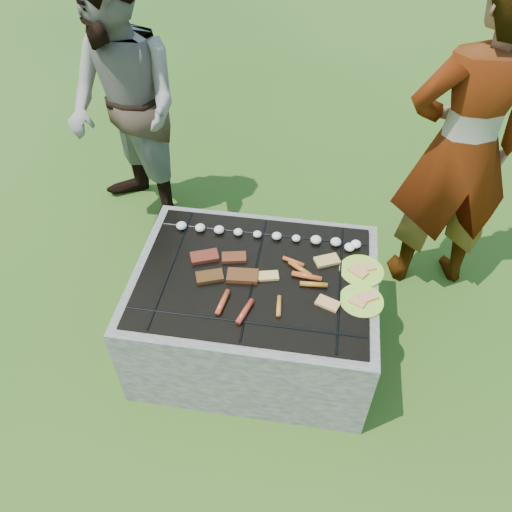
{
  "coord_description": "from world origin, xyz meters",
  "views": [
    {
      "loc": [
        0.28,
        -1.78,
        2.54
      ],
      "look_at": [
        0.0,
        0.05,
        0.7
      ],
      "focal_mm": 35.0,
      "sensor_mm": 36.0,
      "label": 1
    }
  ],
  "objects": [
    {
      "name": "sausages",
      "position": [
        0.14,
        -0.09,
        0.63
      ],
      "size": [
        0.54,
        0.49,
        0.03
      ],
      "color": "orange",
      "rests_on": "fire_pit"
    },
    {
      "name": "plate_far",
      "position": [
        0.56,
        0.11,
        0.61
      ],
      "size": [
        0.27,
        0.27,
        0.03
      ],
      "color": "#D6EF39",
      "rests_on": "fire_pit"
    },
    {
      "name": "pork_slabs",
      "position": [
        -0.17,
        0.01,
        0.62
      ],
      "size": [
        0.4,
        0.27,
        0.02
      ],
      "color": "#9F301C",
      "rests_on": "fire_pit"
    },
    {
      "name": "cook",
      "position": [
        1.06,
        0.77,
        0.99
      ],
      "size": [
        0.8,
        0.61,
        1.98
      ],
      "primitive_type": "imported",
      "rotation": [
        0.0,
        0.0,
        3.34
      ],
      "color": "#9E9383",
      "rests_on": "ground"
    },
    {
      "name": "bystander",
      "position": [
        -1.03,
        1.07,
        0.91
      ],
      "size": [
        1.12,
        1.09,
        1.82
      ],
      "primitive_type": "imported",
      "rotation": [
        0.0,
        0.0,
        -0.67
      ],
      "color": "gray",
      "rests_on": "ground"
    },
    {
      "name": "bread_on_grate",
      "position": [
        0.3,
        0.02,
        0.62
      ],
      "size": [
        0.45,
        0.41,
        0.02
      ],
      "color": "#E1B573",
      "rests_on": "fire_pit"
    },
    {
      "name": "plate_near",
      "position": [
        0.56,
        -0.09,
        0.61
      ],
      "size": [
        0.25,
        0.25,
        0.03
      ],
      "color": "#FFF03C",
      "rests_on": "fire_pit"
    },
    {
      "name": "lawn",
      "position": [
        0.0,
        0.0,
        0.0
      ],
      "size": [
        60.0,
        60.0,
        0.0
      ],
      "primitive_type": "plane",
      "color": "#1F4310",
      "rests_on": "ground"
    },
    {
      "name": "mushrooms",
      "position": [
        0.07,
        0.29,
        0.63
      ],
      "size": [
        1.06,
        0.09,
        0.04
      ],
      "color": "beige",
      "rests_on": "fire_pit"
    },
    {
      "name": "fire_pit",
      "position": [
        0.0,
        0.0,
        0.28
      ],
      "size": [
        1.3,
        1.0,
        0.62
      ],
      "color": "gray",
      "rests_on": "ground"
    }
  ]
}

